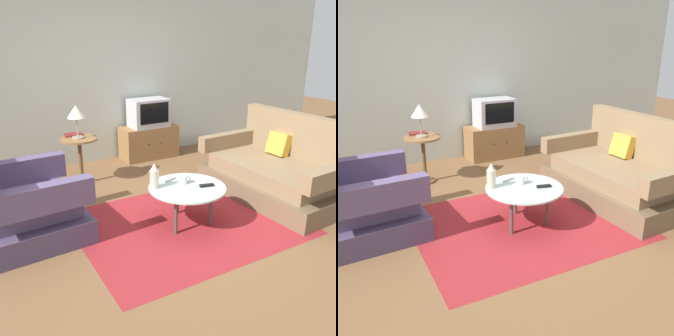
{
  "view_description": "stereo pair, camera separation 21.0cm",
  "coord_description": "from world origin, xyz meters",
  "views": [
    {
      "loc": [
        -1.86,
        -2.9,
        1.86
      ],
      "look_at": [
        -0.05,
        0.23,
        0.55
      ],
      "focal_mm": 39.32,
      "sensor_mm": 36.0,
      "label": 1
    },
    {
      "loc": [
        -1.67,
        -3.0,
        1.86
      ],
      "look_at": [
        -0.05,
        0.23,
        0.55
      ],
      "focal_mm": 39.32,
      "sensor_mm": 36.0,
      "label": 2
    }
  ],
  "objects": [
    {
      "name": "book",
      "position": [
        -0.6,
        1.76,
        0.64
      ],
      "size": [
        0.25,
        0.18,
        0.02
      ],
      "rotation": [
        0.0,
        0.0,
        -0.12
      ],
      "color": "maroon",
      "rests_on": "side_table"
    },
    {
      "name": "vase",
      "position": [
        -0.27,
        0.12,
        0.54
      ],
      "size": [
        0.09,
        0.09,
        0.26
      ],
      "color": "beige",
      "rests_on": "coffee_table"
    },
    {
      "name": "back_wall",
      "position": [
        0.0,
        2.47,
        1.35
      ],
      "size": [
        9.0,
        0.12,
        2.7
      ],
      "primitive_type": "cube",
      "color": "#B2BCB2",
      "rests_on": "ground"
    },
    {
      "name": "side_table",
      "position": [
        -0.58,
        1.59,
        0.45
      ],
      "size": [
        0.47,
        0.47,
        0.62
      ],
      "color": "olive",
      "rests_on": "ground"
    },
    {
      "name": "table_lamp",
      "position": [
        -0.59,
        1.59,
        0.95
      ],
      "size": [
        0.22,
        0.22,
        0.42
      ],
      "color": "#9E937A",
      "rests_on": "side_table"
    },
    {
      "name": "tv_stand",
      "position": [
        0.71,
        2.16,
        0.25
      ],
      "size": [
        0.88,
        0.44,
        0.51
      ],
      "color": "olive",
      "rests_on": "ground"
    },
    {
      "name": "tv_remote_silver",
      "position": [
        -0.04,
        0.22,
        0.42
      ],
      "size": [
        0.16,
        0.09,
        0.02
      ],
      "rotation": [
        0.0,
        0.0,
        3.46
      ],
      "color": "#B2B2B7",
      "rests_on": "coffee_table"
    },
    {
      "name": "television",
      "position": [
        0.71,
        2.13,
        0.72
      ],
      "size": [
        0.59,
        0.39,
        0.43
      ],
      "color": "#B7B7BC",
      "rests_on": "tv_stand"
    },
    {
      "name": "tv_remote_dark",
      "position": [
        0.21,
        -0.11,
        0.42
      ],
      "size": [
        0.16,
        0.08,
        0.02
      ],
      "rotation": [
        0.0,
        0.0,
        2.9
      ],
      "color": "black",
      "rests_on": "coffee_table"
    },
    {
      "name": "area_rug",
      "position": [
        0.03,
        -0.02,
        0.0
      ],
      "size": [
        2.22,
        1.78,
        0.0
      ],
      "primitive_type": "cube",
      "color": "maroon",
      "rests_on": "ground"
    },
    {
      "name": "mug",
      "position": [
        0.05,
        0.07,
        0.45
      ],
      "size": [
        0.13,
        0.08,
        0.09
      ],
      "color": "white",
      "rests_on": "coffee_table"
    },
    {
      "name": "armchair",
      "position": [
        -1.44,
        0.51,
        0.31
      ],
      "size": [
        0.96,
        1.01,
        0.92
      ],
      "rotation": [
        0.0,
        0.0,
        -1.52
      ],
      "color": "#4B3E5C",
      "rests_on": "ground"
    },
    {
      "name": "couch",
      "position": [
        1.4,
        0.06,
        0.3
      ],
      "size": [
        1.07,
        1.78,
        0.96
      ],
      "rotation": [
        0.0,
        0.0,
        1.62
      ],
      "color": "brown",
      "rests_on": "ground"
    },
    {
      "name": "ground_plane",
      "position": [
        0.0,
        0.0,
        0.0
      ],
      "size": [
        16.0,
        16.0,
        0.0
      ],
      "primitive_type": "plane",
      "color": "brown"
    },
    {
      "name": "coffee_table",
      "position": [
        0.03,
        -0.02,
        0.38
      ],
      "size": [
        0.79,
        0.79,
        0.41
      ],
      "color": "#B2C6C1",
      "rests_on": "ground"
    }
  ]
}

